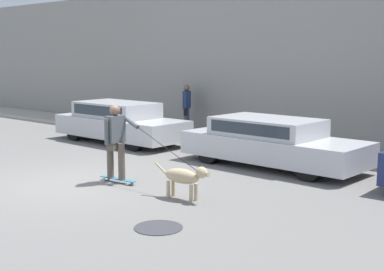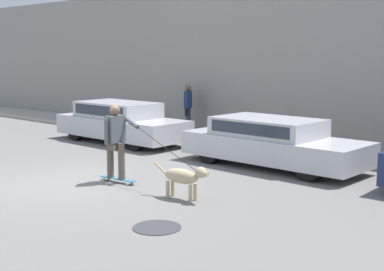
% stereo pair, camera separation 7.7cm
% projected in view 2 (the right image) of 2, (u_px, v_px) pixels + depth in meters
% --- Properties ---
extents(ground_plane, '(36.00, 36.00, 0.00)m').
position_uv_depth(ground_plane, '(78.00, 183.00, 11.16)').
color(ground_plane, slate).
extents(back_wall, '(32.00, 0.30, 4.91)m').
position_uv_depth(back_wall, '(271.00, 62.00, 16.17)').
color(back_wall, gray).
rests_on(back_wall, ground_plane).
extents(sidewalk_curb, '(30.00, 1.80, 0.14)m').
position_uv_depth(sidewalk_curb, '(250.00, 144.00, 15.73)').
color(sidewalk_curb, '#A39E93').
rests_on(sidewalk_curb, ground_plane).
extents(parked_car_0, '(4.52, 1.71, 1.23)m').
position_uv_depth(parked_car_0, '(121.00, 122.00, 16.35)').
color(parked_car_0, black).
rests_on(parked_car_0, ground_plane).
extents(parked_car_1, '(4.56, 1.83, 1.16)m').
position_uv_depth(parked_car_1, '(272.00, 143.00, 12.77)').
color(parked_car_1, black).
rests_on(parked_car_1, ground_plane).
extents(dog, '(1.24, 0.34, 0.67)m').
position_uv_depth(dog, '(184.00, 177.00, 9.85)').
color(dog, tan).
rests_on(dog, ground_plane).
extents(skateboarder, '(2.81, 0.59, 1.64)m').
position_uv_depth(skateboarder, '(116.00, 139.00, 11.12)').
color(skateboarder, beige).
rests_on(skateboarder, ground_plane).
extents(pedestrian_with_bag, '(0.47, 0.62, 1.55)m').
position_uv_depth(pedestrian_with_bag, '(188.00, 106.00, 17.68)').
color(pedestrian_with_bag, '#3D4760').
rests_on(pedestrian_with_bag, sidewalk_curb).
extents(manhole_cover, '(0.76, 0.76, 0.01)m').
position_uv_depth(manhole_cover, '(157.00, 227.00, 8.29)').
color(manhole_cover, '#38383D').
rests_on(manhole_cover, ground_plane).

